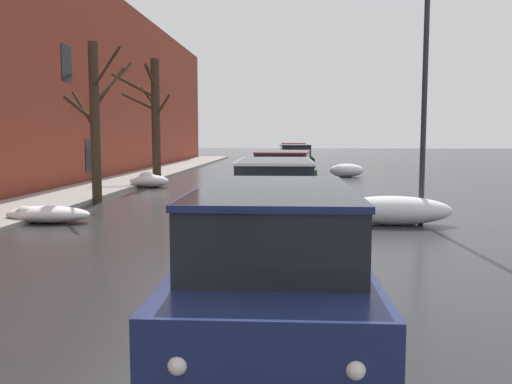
{
  "coord_description": "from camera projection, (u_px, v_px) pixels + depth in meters",
  "views": [
    {
      "loc": [
        2.08,
        0.51,
        2.36
      ],
      "look_at": [
        1.28,
        11.31,
        1.25
      ],
      "focal_mm": 38.82,
      "sensor_mm": 36.0,
      "label": 1
    }
  ],
  "objects": [
    {
      "name": "left_sidewalk_slab",
      "position": [
        35.0,
        205.0,
        18.21
      ],
      "size": [
        2.96,
        80.0,
        0.14
      ],
      "primitive_type": "cube",
      "color": "gray",
      "rests_on": "ground"
    },
    {
      "name": "snow_bank_along_left_kerb",
      "position": [
        393.0,
        211.0,
        14.62
      ],
      "size": [
        3.15,
        1.06,
        0.76
      ],
      "color": "white",
      "rests_on": "ground"
    },
    {
      "name": "snow_bank_mid_block_left",
      "position": [
        148.0,
        181.0,
        24.99
      ],
      "size": [
        1.79,
        0.94,
        0.71
      ],
      "color": "white",
      "rests_on": "ground"
    },
    {
      "name": "snow_bank_near_corner_right",
      "position": [
        345.0,
        170.0,
        31.21
      ],
      "size": [
        1.91,
        1.13,
        0.75
      ],
      "color": "white",
      "rests_on": "ground"
    },
    {
      "name": "snow_bank_along_right_kerb",
      "position": [
        45.0,
        214.0,
        14.95
      ],
      "size": [
        2.32,
        0.95,
        0.47
      ],
      "color": "white",
      "rests_on": "ground"
    },
    {
      "name": "bare_tree_mid_block",
      "position": [
        95.0,
        119.0,
        19.24
      ],
      "size": [
        2.89,
        3.3,
        5.55
      ],
      "color": "#382B1E",
      "rests_on": "ground"
    },
    {
      "name": "bare_tree_far_down_block",
      "position": [
        155.0,
        117.0,
        27.45
      ],
      "size": [
        3.15,
        2.28,
        6.1
      ],
      "color": "#382B1E",
      "rests_on": "ground"
    },
    {
      "name": "suv_darkblue_approaching_near_lane",
      "position": [
        274.0,
        265.0,
        5.87
      ],
      "size": [
        2.1,
        4.52,
        1.82
      ],
      "color": "navy",
      "rests_on": "ground"
    },
    {
      "name": "suv_white_parked_kerbside_close",
      "position": [
        275.0,
        197.0,
        12.31
      ],
      "size": [
        2.14,
        4.5,
        1.82
      ],
      "color": "silver",
      "rests_on": "ground"
    },
    {
      "name": "suv_maroon_parked_kerbside_mid",
      "position": [
        284.0,
        176.0,
        18.83
      ],
      "size": [
        2.31,
        4.7,
        1.82
      ],
      "color": "maroon",
      "rests_on": "ground"
    },
    {
      "name": "sedan_green_parked_far_down_block",
      "position": [
        295.0,
        170.0,
        25.38
      ],
      "size": [
        2.05,
        4.39,
        1.42
      ],
      "color": "#1E5633",
      "rests_on": "ground"
    },
    {
      "name": "suv_black_queued_behind_truck",
      "position": [
        295.0,
        159.0,
        31.4
      ],
      "size": [
        2.28,
        4.38,
        1.82
      ],
      "color": "black",
      "rests_on": "ground"
    },
    {
      "name": "suv_red_at_far_intersection",
      "position": [
        293.0,
        155.0,
        38.17
      ],
      "size": [
        2.2,
        4.44,
        1.82
      ],
      "color": "red",
      "rests_on": "ground"
    },
    {
      "name": "street_lamp_post",
      "position": [
        425.0,
        84.0,
        14.34
      ],
      "size": [
        0.44,
        0.24,
        6.64
      ],
      "color": "#28282D",
      "rests_on": "ground"
    }
  ]
}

